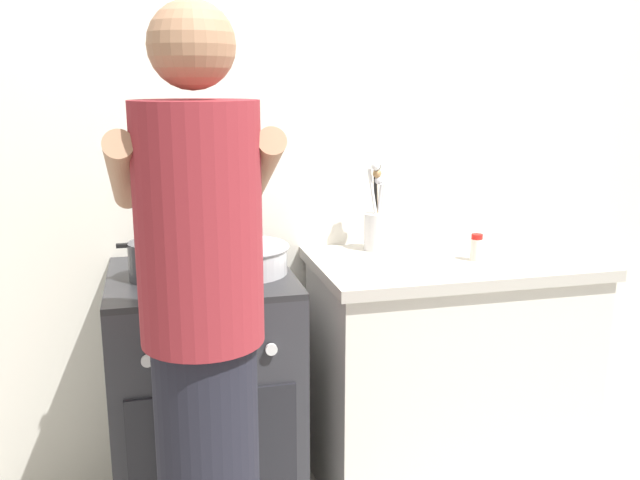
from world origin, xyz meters
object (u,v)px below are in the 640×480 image
(utensil_crock, at_px, (377,224))
(mixing_bowl, at_px, (243,258))
(spice_bottle, at_px, (476,248))
(stove_range, at_px, (206,400))
(pot, at_px, (156,261))
(person, at_px, (204,354))

(utensil_crock, bearing_deg, mixing_bowl, -159.33)
(spice_bottle, bearing_deg, stove_range, 176.83)
(mixing_bowl, bearing_deg, pot, -178.98)
(stove_range, xyz_separation_m, person, (-0.04, -0.59, 0.41))
(pot, distance_m, spice_bottle, 1.11)
(stove_range, height_order, spice_bottle, spice_bottle)
(pot, xyz_separation_m, spice_bottle, (1.11, -0.03, -0.02))
(mixing_bowl, bearing_deg, person, -107.13)
(utensil_crock, height_order, person, person)
(mixing_bowl, distance_m, person, 0.61)
(stove_range, height_order, mixing_bowl, mixing_bowl)
(utensil_crock, relative_size, person, 0.20)
(spice_bottle, xyz_separation_m, person, (-1.00, -0.54, -0.09))
(pot, height_order, mixing_bowl, pot)
(stove_range, bearing_deg, person, -93.61)
(stove_range, bearing_deg, mixing_bowl, -7.24)
(utensil_crock, height_order, spice_bottle, utensil_crock)
(mixing_bowl, xyz_separation_m, person, (-0.18, -0.58, -0.09))
(pot, relative_size, mixing_bowl, 0.78)
(stove_range, relative_size, spice_bottle, 9.43)
(mixing_bowl, distance_m, utensil_crock, 0.57)
(pot, bearing_deg, stove_range, 9.25)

